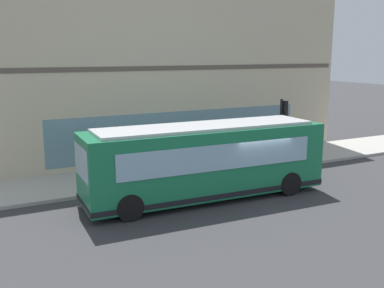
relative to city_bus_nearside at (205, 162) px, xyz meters
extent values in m
plane|color=#38383A|center=(-0.39, -1.98, -1.55)|extent=(120.00, 120.00, 0.00)
cube|color=#B2ADA3|center=(4.17, -1.98, -1.48)|extent=(3.91, 40.00, 0.15)
cube|color=beige|center=(9.51, -1.98, 3.10)|extent=(6.77, 20.99, 9.30)
cube|color=brown|center=(6.27, -1.98, 3.56)|extent=(0.36, 20.57, 0.24)
cube|color=slate|center=(6.17, -1.98, 0.05)|extent=(0.12, 14.69, 2.40)
cube|color=#197247|center=(0.00, -0.02, 0.05)|extent=(2.85, 10.08, 2.70)
cube|color=silver|center=(0.00, -0.02, 1.46)|extent=(2.44, 9.07, 0.12)
cube|color=#8CB2C6|center=(0.18, 4.96, 0.50)|extent=(2.20, 0.16, 1.20)
cube|color=#8CB2C6|center=(1.27, -0.06, 0.45)|extent=(0.35, 8.20, 1.00)
cube|color=#8CB2C6|center=(-1.27, 0.03, 0.45)|extent=(0.35, 8.20, 1.00)
cube|color=black|center=(0.00, -0.02, -1.12)|extent=(2.89, 10.12, 0.20)
cylinder|color=black|center=(1.28, 3.54, -1.05)|extent=(0.34, 1.01, 1.00)
cylinder|color=black|center=(-1.02, 3.62, -1.05)|extent=(0.34, 1.01, 1.00)
cylinder|color=black|center=(1.03, -3.45, -1.05)|extent=(0.34, 1.01, 1.00)
cylinder|color=black|center=(-1.27, -3.37, -1.05)|extent=(0.34, 1.01, 1.00)
cylinder|color=black|center=(2.73, -5.95, 0.31)|extent=(0.14, 0.14, 3.43)
cube|color=black|center=(2.73, -6.14, 1.48)|extent=(0.32, 0.24, 0.90)
sphere|color=red|center=(2.73, -6.27, 1.76)|extent=(0.20, 0.20, 0.20)
sphere|color=yellow|center=(2.73, -6.27, 1.48)|extent=(0.20, 0.20, 0.20)
sphere|color=green|center=(2.73, -6.27, 1.20)|extent=(0.20, 0.20, 0.20)
cylinder|color=gold|center=(3.62, -7.29, -1.13)|extent=(0.24, 0.24, 0.55)
sphere|color=gold|center=(3.62, -7.29, -0.77)|extent=(0.22, 0.22, 0.22)
cylinder|color=gold|center=(3.62, -7.46, -1.08)|extent=(0.10, 0.12, 0.10)
cylinder|color=gold|center=(3.79, -7.29, -1.08)|extent=(0.12, 0.10, 0.10)
cylinder|color=black|center=(4.32, 1.86, -1.01)|extent=(0.14, 0.14, 0.80)
cylinder|color=black|center=(4.40, 1.70, -1.01)|extent=(0.14, 0.14, 0.80)
cylinder|color=#8C3F8C|center=(4.36, 1.78, -0.29)|extent=(0.32, 0.32, 0.63)
sphere|color=tan|center=(4.36, 1.78, 0.13)|extent=(0.22, 0.22, 0.22)
cylinder|color=#B23338|center=(5.24, -2.89, -0.96)|extent=(0.14, 0.14, 0.88)
cylinder|color=#B23338|center=(5.10, -2.78, -0.96)|extent=(0.14, 0.14, 0.88)
cylinder|color=#3359A5|center=(5.17, -2.83, -0.17)|extent=(0.32, 0.32, 0.70)
sphere|color=#9E704C|center=(5.17, -2.83, 0.29)|extent=(0.24, 0.24, 0.24)
cylinder|color=gold|center=(4.90, -0.77, -0.99)|extent=(0.14, 0.14, 0.83)
cylinder|color=gold|center=(4.84, -0.95, -0.99)|extent=(0.14, 0.14, 0.83)
cylinder|color=#8C3F8C|center=(4.87, -0.86, -0.25)|extent=(0.32, 0.32, 0.66)
sphere|color=brown|center=(4.87, -0.86, 0.19)|extent=(0.22, 0.22, 0.22)
cylinder|color=#3359A5|center=(3.65, -9.30, -0.97)|extent=(0.14, 0.14, 0.87)
cylinder|color=#3359A5|center=(3.51, -9.20, -0.97)|extent=(0.14, 0.14, 0.87)
cylinder|color=silver|center=(3.58, -9.25, -0.18)|extent=(0.32, 0.32, 0.69)
sphere|color=tan|center=(3.58, -9.25, 0.28)|extent=(0.24, 0.24, 0.24)
camera|label=1|loc=(-15.45, 8.50, 4.35)|focal=41.65mm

